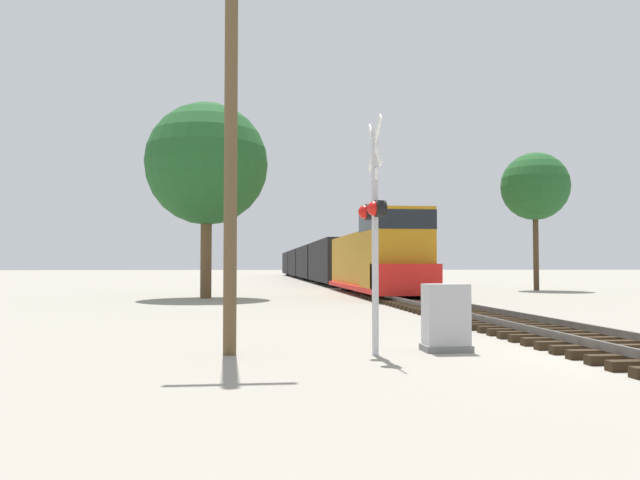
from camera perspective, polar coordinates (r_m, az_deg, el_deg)
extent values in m
plane|color=gray|center=(12.53, 26.40, -9.46)|extent=(400.00, 400.00, 0.00)
cube|color=black|center=(12.27, 27.16, -9.23)|extent=(2.60, 0.22, 0.16)
cube|color=black|center=(12.78, 25.65, -8.97)|extent=(2.60, 0.22, 0.16)
cube|color=black|center=(13.29, 24.26, -8.73)|extent=(2.60, 0.22, 0.16)
cube|color=black|center=(13.80, 22.98, -8.50)|extent=(2.60, 0.22, 0.16)
cube|color=black|center=(14.33, 21.79, -8.29)|extent=(2.60, 0.22, 0.16)
cube|color=black|center=(14.85, 20.68, -8.09)|extent=(2.60, 0.22, 0.16)
cube|color=black|center=(15.39, 19.66, -7.89)|extent=(2.60, 0.22, 0.16)
cube|color=black|center=(15.93, 18.70, -7.71)|extent=(2.60, 0.22, 0.16)
cube|color=black|center=(16.47, 17.81, -7.54)|extent=(2.60, 0.22, 0.16)
cube|color=black|center=(17.02, 16.97, -7.38)|extent=(2.60, 0.22, 0.16)
cube|color=black|center=(17.57, 16.19, -7.23)|extent=(2.60, 0.22, 0.16)
cube|color=black|center=(18.12, 15.45, -7.08)|extent=(2.60, 0.22, 0.16)
cube|color=black|center=(18.68, 14.76, -6.94)|extent=(2.60, 0.22, 0.16)
cube|color=black|center=(19.24, 14.11, -6.81)|extent=(2.60, 0.22, 0.16)
cube|color=black|center=(19.80, 13.50, -6.69)|extent=(2.60, 0.22, 0.16)
cube|color=black|center=(20.36, 12.92, -6.57)|extent=(2.60, 0.22, 0.16)
cube|color=black|center=(20.93, 12.37, -6.46)|extent=(2.60, 0.22, 0.16)
cube|color=black|center=(21.50, 11.86, -6.35)|extent=(2.60, 0.22, 0.16)
cube|color=black|center=(22.06, 11.36, -6.25)|extent=(2.60, 0.22, 0.16)
cube|color=black|center=(22.64, 10.90, -6.16)|extent=(2.60, 0.22, 0.16)
cube|color=black|center=(23.21, 10.45, -6.06)|extent=(2.60, 0.22, 0.16)
cube|color=black|center=(23.78, 10.03, -5.97)|extent=(2.60, 0.22, 0.16)
cube|color=black|center=(24.36, 9.63, -5.89)|extent=(2.60, 0.22, 0.16)
cube|color=black|center=(24.93, 9.25, -5.81)|extent=(2.60, 0.22, 0.16)
cube|color=black|center=(25.51, 8.88, -5.73)|extent=(2.60, 0.22, 0.16)
cube|color=black|center=(26.09, 8.53, -5.66)|extent=(2.60, 0.22, 0.16)
cube|color=black|center=(26.67, 8.20, -5.59)|extent=(2.60, 0.22, 0.16)
cube|color=black|center=(27.25, 7.88, -5.52)|extent=(2.60, 0.22, 0.16)
cube|color=black|center=(27.83, 7.57, -5.45)|extent=(2.60, 0.22, 0.16)
cube|color=black|center=(28.41, 7.28, -5.39)|extent=(2.60, 0.22, 0.16)
cube|color=black|center=(28.99, 7.00, -5.33)|extent=(2.60, 0.22, 0.16)
cube|color=black|center=(29.58, 6.72, -5.27)|extent=(2.60, 0.22, 0.16)
cube|color=black|center=(30.16, 6.46, -5.21)|extent=(2.60, 0.22, 0.16)
cube|color=black|center=(30.74, 6.21, -5.16)|extent=(2.60, 0.22, 0.16)
cube|color=#56514C|center=(12.14, 23.50, -8.64)|extent=(0.07, 160.00, 0.15)
cube|color=#B77A14|center=(36.74, 4.10, -1.97)|extent=(2.39, 11.27, 3.03)
cube|color=#B77A14|center=(29.02, 6.95, -1.03)|extent=(2.81, 3.54, 3.89)
cube|color=black|center=(29.08, 6.93, 1.67)|extent=(2.84, 3.58, 0.86)
cube|color=red|center=(27.30, 7.82, -3.60)|extent=(2.81, 1.61, 1.36)
cube|color=red|center=(34.38, 4.84, -4.28)|extent=(2.87, 15.78, 0.24)
cube|color=black|center=(29.27, 6.85, -4.48)|extent=(1.58, 2.20, 1.00)
cube|color=black|center=(39.53, 3.36, -3.92)|extent=(1.58, 2.20, 1.00)
cube|color=black|center=(50.58, 1.20, -1.93)|extent=(2.67, 14.29, 3.28)
cube|color=black|center=(46.00, 1.97, -3.76)|extent=(1.58, 2.20, 0.90)
cube|color=black|center=(55.20, 0.56, -3.52)|extent=(1.58, 2.20, 0.90)
cube|color=black|center=(66.00, -0.59, -2.02)|extent=(2.67, 14.29, 3.28)
cube|color=black|center=(61.40, -0.15, -3.40)|extent=(1.58, 2.20, 0.90)
cube|color=black|center=(70.63, -0.98, -3.26)|extent=(1.58, 2.20, 0.90)
cube|color=black|center=(81.46, -1.70, -2.08)|extent=(2.67, 14.29, 3.28)
cube|color=black|center=(76.85, -1.42, -3.18)|extent=(1.58, 2.20, 0.90)
cube|color=black|center=(86.10, -1.96, -3.09)|extent=(1.58, 2.20, 0.90)
cube|color=black|center=(96.95, -2.46, -2.11)|extent=(2.67, 14.29, 3.28)
cube|color=black|center=(92.32, -2.26, -3.04)|extent=(1.58, 2.20, 0.90)
cube|color=black|center=(101.58, -2.64, -2.97)|extent=(1.58, 2.20, 0.90)
cylinder|color=#B7B7BC|center=(11.26, 5.06, -0.07)|extent=(0.12, 0.12, 4.10)
cube|color=white|center=(11.46, 5.03, 8.71)|extent=(0.08, 0.93, 0.93)
cube|color=white|center=(11.46, 5.03, 8.71)|extent=(0.08, 0.93, 0.93)
cube|color=black|center=(11.30, 5.05, 2.71)|extent=(0.11, 0.86, 0.06)
cylinder|color=black|center=(11.63, 4.62, 2.56)|extent=(0.20, 0.31, 0.30)
sphere|color=red|center=(11.61, 4.14, 2.57)|extent=(0.26, 0.26, 0.26)
cylinder|color=black|center=(10.96, 5.51, 2.87)|extent=(0.20, 0.31, 0.30)
sphere|color=red|center=(10.93, 5.00, 2.88)|extent=(0.26, 0.26, 0.26)
cube|color=white|center=(11.37, 5.04, 5.99)|extent=(0.05, 0.32, 0.20)
cube|color=slate|center=(12.08, 11.45, -9.65)|extent=(0.89, 0.59, 0.12)
cube|color=#ADADB2|center=(12.01, 11.43, -6.67)|extent=(0.81, 0.54, 1.14)
cylinder|color=brown|center=(11.70, -8.15, 11.13)|extent=(0.24, 0.24, 8.66)
cylinder|color=brown|center=(31.03, -10.38, -0.82)|extent=(0.55, 0.55, 4.80)
sphere|color=#1E5123|center=(31.42, -10.32, 6.86)|extent=(6.01, 6.01, 6.01)
cylinder|color=#473521|center=(42.25, 19.14, -0.73)|extent=(0.35, 0.35, 5.38)
sphere|color=#1E5123|center=(42.54, 19.06, 4.66)|extent=(4.34, 4.34, 4.34)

